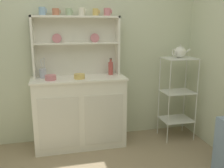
% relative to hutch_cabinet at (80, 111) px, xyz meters
% --- Properties ---
extents(wall_back, '(3.84, 0.05, 2.50)m').
position_rel_hutch_cabinet_xyz_m(wall_back, '(-0.02, 0.26, 0.80)').
color(wall_back, beige).
rests_on(wall_back, ground).
extents(hutch_cabinet, '(1.12, 0.45, 0.87)m').
position_rel_hutch_cabinet_xyz_m(hutch_cabinet, '(0.00, 0.00, 0.00)').
color(hutch_cabinet, white).
rests_on(hutch_cabinet, ground).
extents(hutch_shelf_unit, '(1.04, 0.18, 0.72)m').
position_rel_hutch_cabinet_xyz_m(hutch_shelf_unit, '(0.00, 0.16, 0.84)').
color(hutch_shelf_unit, silver).
rests_on(hutch_shelf_unit, hutch_cabinet).
extents(bakers_rack, '(0.40, 0.32, 1.08)m').
position_rel_hutch_cabinet_xyz_m(bakers_rack, '(1.27, -0.07, 0.21)').
color(bakers_rack, silver).
rests_on(bakers_rack, ground).
extents(cup_sky_0, '(0.09, 0.08, 0.09)m').
position_rel_hutch_cabinet_xyz_m(cup_sky_0, '(-0.38, 0.12, 1.19)').
color(cup_sky_0, '#8EB2D1').
rests_on(cup_sky_0, hutch_shelf_unit).
extents(cup_terracotta_1, '(0.10, 0.08, 0.08)m').
position_rel_hutch_cabinet_xyz_m(cup_terracotta_1, '(-0.23, 0.12, 1.18)').
color(cup_terracotta_1, '#C67556').
rests_on(cup_terracotta_1, hutch_shelf_unit).
extents(cup_sage_2, '(0.09, 0.07, 0.08)m').
position_rel_hutch_cabinet_xyz_m(cup_sage_2, '(-0.08, 0.12, 1.18)').
color(cup_sage_2, '#9EB78E').
rests_on(cup_sage_2, hutch_shelf_unit).
extents(cup_cream_3, '(0.08, 0.07, 0.09)m').
position_rel_hutch_cabinet_xyz_m(cup_cream_3, '(0.07, 0.12, 1.19)').
color(cup_cream_3, silver).
rests_on(cup_cream_3, hutch_shelf_unit).
extents(cup_gold_4, '(0.08, 0.07, 0.08)m').
position_rel_hutch_cabinet_xyz_m(cup_gold_4, '(0.24, 0.12, 1.18)').
color(cup_gold_4, '#DBB760').
rests_on(cup_gold_4, hutch_shelf_unit).
extents(cup_rose_5, '(0.10, 0.08, 0.09)m').
position_rel_hutch_cabinet_xyz_m(cup_rose_5, '(0.38, 0.12, 1.19)').
color(cup_rose_5, '#D17A84').
rests_on(cup_rose_5, hutch_shelf_unit).
extents(bowl_mixing_large, '(0.13, 0.13, 0.06)m').
position_rel_hutch_cabinet_xyz_m(bowl_mixing_large, '(-0.33, -0.07, 0.45)').
color(bowl_mixing_large, '#D17A84').
rests_on(bowl_mixing_large, hutch_cabinet).
extents(bowl_floral_medium, '(0.13, 0.13, 0.06)m').
position_rel_hutch_cabinet_xyz_m(bowl_floral_medium, '(0.00, -0.07, 0.45)').
color(bowl_floral_medium, '#DBB760').
rests_on(bowl_floral_medium, hutch_cabinet).
extents(jam_bottle, '(0.06, 0.06, 0.21)m').
position_rel_hutch_cabinet_xyz_m(jam_bottle, '(0.41, 0.09, 0.51)').
color(jam_bottle, '#B74C47').
rests_on(jam_bottle, hutch_cabinet).
extents(utensil_jar, '(0.08, 0.08, 0.24)m').
position_rel_hutch_cabinet_xyz_m(utensil_jar, '(-0.41, 0.08, 0.48)').
color(utensil_jar, '#B2B7C6').
rests_on(utensil_jar, hutch_cabinet).
extents(porcelain_teapot, '(0.23, 0.14, 0.17)m').
position_rel_hutch_cabinet_xyz_m(porcelain_teapot, '(1.27, -0.07, 0.70)').
color(porcelain_teapot, white).
rests_on(porcelain_teapot, bakers_rack).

